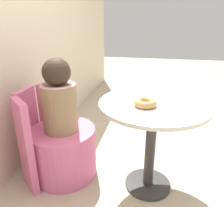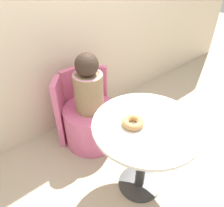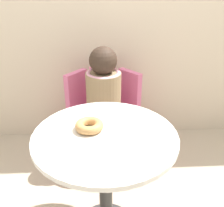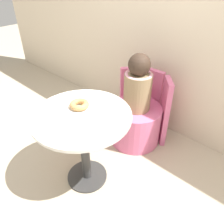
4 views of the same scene
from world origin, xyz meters
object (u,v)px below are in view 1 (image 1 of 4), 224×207
child_figure (59,99)px  round_table (152,123)px  tub_chair (64,152)px  donut (145,103)px

child_figure → round_table: bearing=-90.8°
round_table → tub_chair: size_ratio=1.42×
round_table → tub_chair: bearing=89.2°
tub_chair → child_figure: child_figure is taller
round_table → child_figure: (0.01, 0.69, 0.12)m
tub_chair → donut: (-0.09, -0.64, 0.51)m
tub_chair → child_figure: 0.46m
tub_chair → child_figure: bearing=-79.4°
round_table → donut: size_ratio=5.00×
donut → tub_chair: bearing=82.0°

